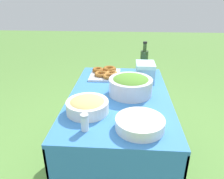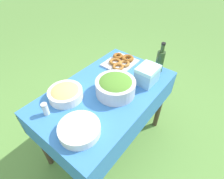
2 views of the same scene
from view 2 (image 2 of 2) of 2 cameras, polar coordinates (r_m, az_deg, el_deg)
ground_plane at (r=1.96m, az=-1.44°, el=-16.56°), size 14.00×14.00×0.00m
picnic_table at (r=1.47m, az=-1.85°, el=-3.65°), size 1.15×0.70×0.74m
salad_bowl at (r=1.32m, az=1.15°, el=1.20°), size 0.31×0.31×0.14m
pasta_bowl at (r=1.34m, az=-14.97°, el=-1.13°), size 0.25×0.25×0.09m
donut_platter at (r=1.68m, az=2.90°, el=9.06°), size 0.31×0.26×0.05m
plate_stack at (r=1.12m, az=-10.59°, el=-12.67°), size 0.26×0.26×0.06m
olive_oil_bottle at (r=1.59m, az=15.41°, el=9.12°), size 0.07×0.07×0.27m
cooler_box at (r=1.45m, az=11.41°, el=4.76°), size 0.18×0.15×0.15m
salt_shaker at (r=1.26m, az=-20.93°, el=-5.95°), size 0.04×0.04×0.10m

